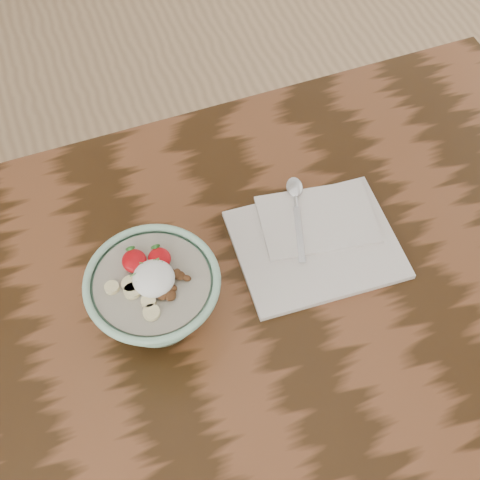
{
  "coord_description": "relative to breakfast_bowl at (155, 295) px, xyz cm",
  "views": [
    {
      "loc": [
        -1.67,
        -39.82,
        164.92
      ],
      "look_at": [
        16.25,
        8.48,
        86.26
      ],
      "focal_mm": 50.0,
      "sensor_mm": 36.0,
      "label": 1
    }
  ],
  "objects": [
    {
      "name": "napkin",
      "position": [
        27.41,
        4.07,
        -5.82
      ],
      "size": [
        26.33,
        22.46,
        1.55
      ],
      "rotation": [
        0.0,
        0.0,
        -0.06
      ],
      "color": "silver",
      "rests_on": "table"
    },
    {
      "name": "spoon",
      "position": [
        27.03,
        11.81,
        -4.56
      ],
      "size": [
        6.97,
        16.47,
        0.87
      ],
      "rotation": [
        0.0,
        0.0,
        -0.31
      ],
      "color": "silver",
      "rests_on": "napkin"
    },
    {
      "name": "table",
      "position": [
        -2.75,
        -6.87,
        -15.77
      ],
      "size": [
        160.0,
        90.0,
        75.0
      ],
      "color": "#311D0C",
      "rests_on": "ground"
    },
    {
      "name": "breakfast_bowl",
      "position": [
        0.0,
        0.0,
        0.0
      ],
      "size": [
        19.02,
        19.02,
        12.98
      ],
      "rotation": [
        0.0,
        0.0,
        -0.29
      ],
      "color": "#94C8A8",
      "rests_on": "table"
    }
  ]
}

